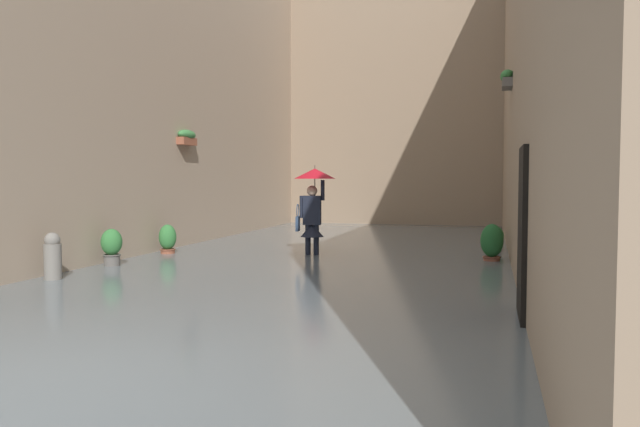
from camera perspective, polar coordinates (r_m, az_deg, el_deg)
The scene contains 11 objects.
ground_plane at distance 13.82m, azimuth 0.84°, elevation -4.39°, with size 60.00×60.00×0.00m, color slate.
flood_water at distance 13.81m, azimuth 0.84°, elevation -4.02°, with size 8.43×24.16×0.18m, color slate.
building_facade_left at distance 13.70m, azimuth 21.18°, elevation 16.37°, with size 2.04×22.16×10.00m.
building_facade_right at distance 15.88m, azimuth -16.43°, elevation 14.47°, with size 2.04×22.16×9.94m.
building_facade_far at distance 23.71m, azimuth 6.99°, elevation 10.74°, with size 11.23×1.80×9.90m, color gray.
person_wading at distance 13.45m, azimuth -0.63°, elevation 1.46°, with size 0.90×0.90×2.12m.
potted_plant_far_left at distance 14.91m, azimuth 15.63°, elevation -2.36°, with size 0.43×0.43×0.74m.
potted_plant_near_left at distance 12.99m, azimuth 15.42°, elevation -2.75°, with size 0.45×0.45×0.92m.
potted_plant_mid_right at distance 12.43m, azimuth -18.49°, elevation -3.10°, with size 0.39×0.39×0.88m.
potted_plant_far_right at distance 14.15m, azimuth -13.74°, elevation -2.52°, with size 0.38×0.38×0.82m.
mooring_bollard at distance 11.08m, azimuth -23.22°, elevation -4.06°, with size 0.28×0.28×0.95m.
Camera 1 is at (-3.42, 4.19, 1.82)m, focal length 35.04 mm.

